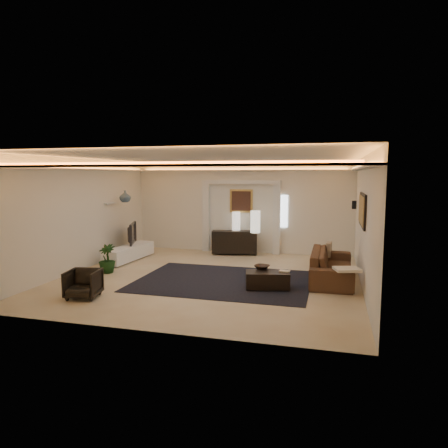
% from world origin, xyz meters
% --- Properties ---
extents(floor, '(7.00, 7.00, 0.00)m').
position_xyz_m(floor, '(0.00, 0.00, 0.00)').
color(floor, beige).
rests_on(floor, ground).
extents(ceiling, '(7.00, 7.00, 0.00)m').
position_xyz_m(ceiling, '(0.00, 0.00, 2.90)').
color(ceiling, white).
rests_on(ceiling, ground).
extents(wall_back, '(7.00, 0.00, 7.00)m').
position_xyz_m(wall_back, '(0.00, 3.50, 1.45)').
color(wall_back, white).
rests_on(wall_back, ground).
extents(wall_front, '(7.00, 0.00, 7.00)m').
position_xyz_m(wall_front, '(0.00, -3.50, 1.45)').
color(wall_front, white).
rests_on(wall_front, ground).
extents(wall_left, '(0.00, 7.00, 7.00)m').
position_xyz_m(wall_left, '(-3.50, 0.00, 1.45)').
color(wall_left, white).
rests_on(wall_left, ground).
extents(wall_right, '(0.00, 7.00, 7.00)m').
position_xyz_m(wall_right, '(3.50, 0.00, 1.45)').
color(wall_right, white).
rests_on(wall_right, ground).
extents(cove_soffit, '(7.00, 7.00, 0.04)m').
position_xyz_m(cove_soffit, '(0.00, 0.00, 2.62)').
color(cove_soffit, silver).
rests_on(cove_soffit, ceiling).
extents(daylight_slit, '(0.25, 0.03, 1.00)m').
position_xyz_m(daylight_slit, '(1.35, 3.48, 1.35)').
color(daylight_slit, white).
rests_on(daylight_slit, wall_back).
extents(area_rug, '(4.00, 3.00, 0.01)m').
position_xyz_m(area_rug, '(0.40, -0.20, 0.01)').
color(area_rug, black).
rests_on(area_rug, ground).
extents(pilaster_left, '(0.22, 0.20, 2.20)m').
position_xyz_m(pilaster_left, '(-1.15, 3.40, 1.10)').
color(pilaster_left, silver).
rests_on(pilaster_left, ground).
extents(pilaster_right, '(0.22, 0.20, 2.20)m').
position_xyz_m(pilaster_right, '(1.15, 3.40, 1.10)').
color(pilaster_right, silver).
rests_on(pilaster_right, ground).
extents(alcove_header, '(2.52, 0.20, 0.12)m').
position_xyz_m(alcove_header, '(0.00, 3.40, 2.25)').
color(alcove_header, silver).
rests_on(alcove_header, wall_back).
extents(painting_frame, '(0.74, 0.04, 0.74)m').
position_xyz_m(painting_frame, '(0.00, 3.47, 1.65)').
color(painting_frame, tan).
rests_on(painting_frame, wall_back).
extents(painting_canvas, '(0.62, 0.02, 0.62)m').
position_xyz_m(painting_canvas, '(0.00, 3.44, 1.65)').
color(painting_canvas, '#4C2D1E').
rests_on(painting_canvas, wall_back).
extents(art_panel_frame, '(0.04, 1.64, 0.74)m').
position_xyz_m(art_panel_frame, '(3.47, 0.30, 1.70)').
color(art_panel_frame, black).
rests_on(art_panel_frame, wall_right).
extents(art_panel_gold, '(0.02, 1.50, 0.62)m').
position_xyz_m(art_panel_gold, '(3.44, 0.30, 1.70)').
color(art_panel_gold, tan).
rests_on(art_panel_gold, wall_right).
extents(wall_sconce, '(0.12, 0.12, 0.22)m').
position_xyz_m(wall_sconce, '(3.38, 2.20, 1.68)').
color(wall_sconce, black).
rests_on(wall_sconce, wall_right).
extents(wall_niche, '(0.10, 0.55, 0.04)m').
position_xyz_m(wall_niche, '(-3.44, 1.40, 1.65)').
color(wall_niche, silver).
rests_on(wall_niche, wall_left).
extents(console, '(1.45, 0.69, 0.69)m').
position_xyz_m(console, '(-0.10, 2.98, 0.40)').
color(console, black).
rests_on(console, ground).
extents(lamp_left, '(0.27, 0.27, 0.57)m').
position_xyz_m(lamp_left, '(-0.10, 3.20, 1.09)').
color(lamp_left, silver).
rests_on(lamp_left, console).
extents(lamp_right, '(0.32, 0.32, 0.66)m').
position_xyz_m(lamp_right, '(0.59, 2.77, 1.09)').
color(lamp_right, white).
rests_on(lamp_right, console).
extents(media_ledge, '(0.64, 2.08, 0.39)m').
position_xyz_m(media_ledge, '(-2.87, 1.37, 0.23)').
color(media_ledge, white).
rests_on(media_ledge, ground).
extents(tv, '(1.07, 0.50, 0.63)m').
position_xyz_m(tv, '(-3.07, 1.77, 0.76)').
color(tv, black).
rests_on(tv, media_ledge).
extents(figurine, '(0.15, 0.15, 0.38)m').
position_xyz_m(figurine, '(-3.13, 1.99, 0.64)').
color(figurine, black).
rests_on(figurine, media_ledge).
extents(ginger_jar, '(0.44, 0.44, 0.35)m').
position_xyz_m(ginger_jar, '(-3.15, 1.72, 1.84)').
color(ginger_jar, slate).
rests_on(ginger_jar, wall_niche).
extents(plant, '(0.43, 0.43, 0.73)m').
position_xyz_m(plant, '(-2.67, -0.18, 0.36)').
color(plant, black).
rests_on(plant, ground).
extents(sofa, '(2.41, 0.94, 0.70)m').
position_xyz_m(sofa, '(2.85, 0.56, 0.35)').
color(sofa, brown).
rests_on(sofa, ground).
extents(throw_blanket, '(0.60, 0.54, 0.05)m').
position_xyz_m(throw_blanket, '(3.15, -0.64, 0.55)').
color(throw_blanket, beige).
rests_on(throw_blanket, sofa).
extents(throw_pillow, '(0.14, 0.38, 0.37)m').
position_xyz_m(throw_pillow, '(2.77, 1.58, 0.55)').
color(throw_pillow, tan).
rests_on(throw_pillow, sofa).
extents(coffee_table, '(1.03, 0.71, 0.35)m').
position_xyz_m(coffee_table, '(1.50, -0.58, 0.21)').
color(coffee_table, black).
rests_on(coffee_table, ground).
extents(bowl, '(0.40, 0.40, 0.08)m').
position_xyz_m(bowl, '(1.33, -0.33, 0.45)').
color(bowl, black).
rests_on(bowl, coffee_table).
extents(magazine, '(0.23, 0.17, 0.03)m').
position_xyz_m(magazine, '(1.86, -0.48, 0.42)').
color(magazine, beige).
rests_on(magazine, coffee_table).
extents(armchair, '(0.73, 0.74, 0.58)m').
position_xyz_m(armchair, '(-2.00, -2.20, 0.29)').
color(armchair, black).
rests_on(armchair, ground).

